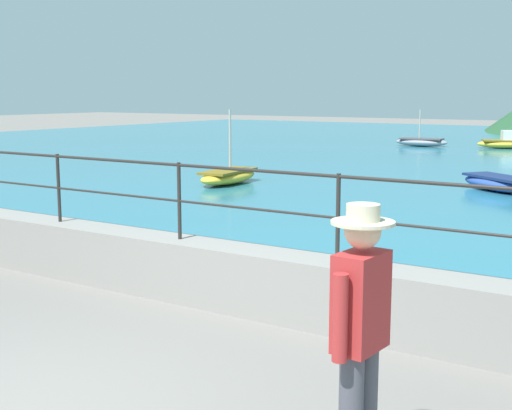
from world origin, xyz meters
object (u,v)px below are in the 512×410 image
at_px(boat_1, 421,142).
at_px(person_walking, 360,331).
at_px(boat_0, 499,183).
at_px(boat_5, 506,142).
at_px(boat_3, 228,176).

bearing_deg(boat_1, person_walking, -71.05).
bearing_deg(boat_0, boat_1, 117.05).
relative_size(person_walking, boat_1, 0.74).
bearing_deg(boat_5, boat_0, -77.33).
bearing_deg(boat_1, boat_3, -89.05).
bearing_deg(boat_0, boat_5, 102.67).
bearing_deg(boat_3, boat_1, 90.95).
xyz_separation_m(boat_0, boat_5, (-3.03, 13.48, 0.07)).
xyz_separation_m(boat_0, boat_1, (-6.48, 12.70, 0.00)).
distance_m(boat_1, boat_3, 15.15).
bearing_deg(boat_5, boat_3, -101.36).
xyz_separation_m(person_walking, boat_5, (-5.50, 26.86, -0.65)).
height_order(boat_1, boat_5, boat_1).
distance_m(person_walking, boat_1, 27.57).
bearing_deg(person_walking, boat_3, 128.52).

